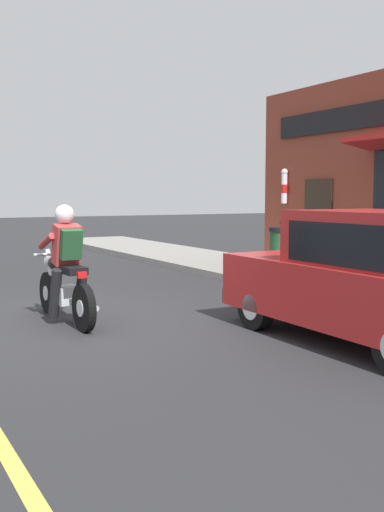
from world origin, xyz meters
name	(u,v)px	position (x,y,z in m)	size (l,w,h in m)	color
ground_plane	(78,322)	(0.00, 0.00, 0.00)	(80.00, 80.00, 0.00)	#2B2B2D
sidewalk_curb	(257,270)	(5.18, 3.00, 0.07)	(2.60, 22.00, 0.14)	gray
motorcycle_with_rider	(65,274)	(-0.15, 0.03, 0.68)	(0.56, 2.02, 1.62)	black
car_hatchback	(369,279)	(2.58, -2.87, 0.77)	(1.66, 3.79, 1.57)	black
trash_bin	(283,252)	(4.70, 1.49, 0.64)	(0.56, 0.56, 0.98)	#23512D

